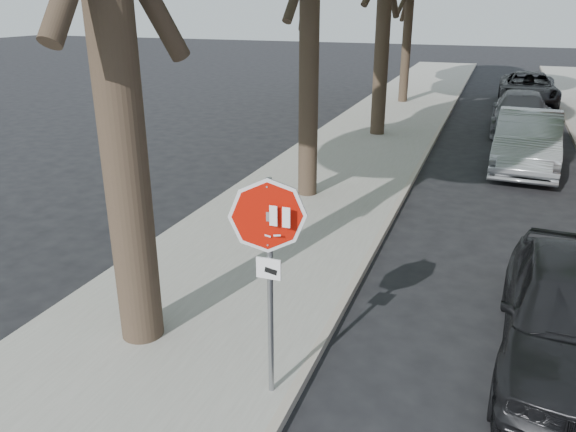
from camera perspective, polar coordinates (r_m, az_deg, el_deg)
name	(u,v)px	position (r m, az deg, el deg)	size (l,w,h in m)	color
ground	(328,412)	(6.80, 4.13, -19.25)	(120.00, 120.00, 0.00)	black
sidewalk_left	(360,148)	(17.98, 7.38, 6.87)	(4.00, 55.00, 0.12)	gray
curb_left	(427,153)	(17.65, 13.89, 6.18)	(0.12, 55.00, 0.13)	#9E9384
stop_sign	(269,249)	(5.92, -1.96, -3.32)	(0.76, 0.34, 2.61)	gray
car_a	(574,315)	(7.94, 27.08, -8.92)	(1.73, 4.31, 1.47)	black
car_b	(527,141)	(16.97, 23.12, 7.03)	(1.65, 4.74, 1.56)	#989B9F
car_c	(521,113)	(21.92, 22.55, 9.68)	(1.92, 4.72, 1.37)	#56565C
car_d	(528,89)	(27.85, 23.21, 11.77)	(2.40, 5.20, 1.45)	black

